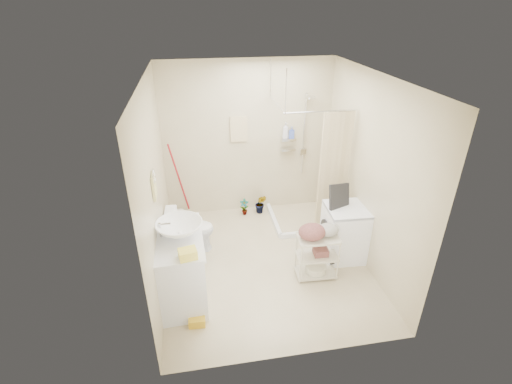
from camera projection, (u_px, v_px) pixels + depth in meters
floor at (266, 262)px, 5.36m from camera, size 3.20×3.20×0.00m
ceiling at (268, 77)px, 4.15m from camera, size 2.80×3.20×0.04m
wall_back at (248, 140)px, 6.15m from camera, size 2.80×0.04×2.60m
wall_front at (301, 258)px, 3.36m from camera, size 2.80×0.04×2.60m
wall_left at (155, 190)px, 4.54m from camera, size 0.04×3.20×2.60m
wall_right at (369, 174)px, 4.97m from camera, size 0.04×3.20×2.60m
vanity at (181, 268)px, 4.54m from camera, size 0.62×1.05×0.91m
sink at (179, 229)px, 4.31m from camera, size 0.67×0.67×0.19m
counter_basket at (188, 254)px, 3.96m from camera, size 0.22×0.18×0.11m
floor_basket at (197, 319)px, 4.30m from camera, size 0.28×0.22×0.15m
toilet at (190, 229)px, 5.49m from camera, size 0.70×0.43×0.69m
mop at (177, 181)px, 6.14m from camera, size 0.15×0.15×1.39m
potted_plant_a at (244, 207)px, 6.47m from camera, size 0.17×0.12×0.29m
potted_plant_b at (261, 204)px, 6.51m from camera, size 0.24×0.22×0.36m
hanging_towel at (239, 129)px, 6.02m from camera, size 0.28×0.03×0.42m
towel_ring at (154, 185)px, 4.29m from camera, size 0.04×0.22×0.34m
tp_holder at (164, 227)px, 4.86m from camera, size 0.08×0.12×0.14m
shower at (306, 163)px, 5.92m from camera, size 1.10×1.10×2.10m
shampoo_bottle_a at (286, 131)px, 6.09m from camera, size 0.12×0.12×0.27m
shampoo_bottle_b at (292, 132)px, 6.13m from camera, size 0.11×0.11×0.19m
washing_machine at (344, 232)px, 5.32m from camera, size 0.58×0.60×0.81m
laundry_rack at (317, 253)px, 4.94m from camera, size 0.56×0.34×0.75m
ironing_board at (339, 224)px, 5.19m from camera, size 0.35×0.20×1.17m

